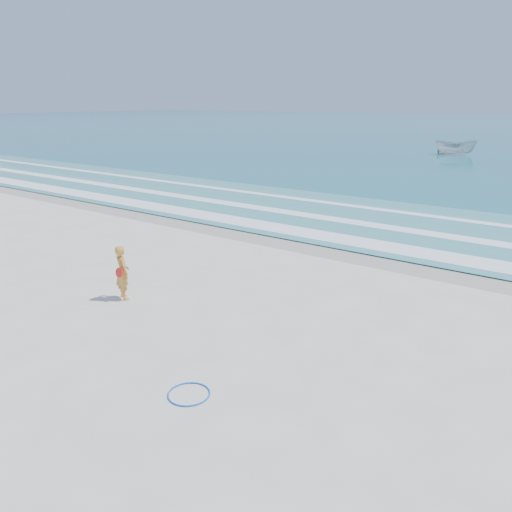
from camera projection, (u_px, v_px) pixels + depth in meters
The scene contains 9 objects.
ground at pixel (145, 333), 11.92m from camera, with size 400.00×400.00×0.00m, color silver.
wet_sand at pixel (325, 247), 18.87m from camera, with size 400.00×2.40×0.00m, color #B2A893.
shallow at pixel (378, 221), 22.71m from camera, with size 400.00×10.00×0.01m, color #59B7AD.
foam_near at pixel (341, 239), 19.86m from camera, with size 400.00×1.40×0.01m, color white.
foam_mid at pixel (371, 225), 22.09m from camera, with size 400.00×0.90×0.01m, color white.
foam_far at pixel (398, 212), 24.64m from camera, with size 400.00×0.60×0.01m, color white.
hoop at pixel (189, 394), 9.44m from camera, with size 0.81×0.81×0.03m, color blue.
boat at pixel (456, 147), 50.26m from camera, with size 1.49×3.96×1.53m, color silver.
woman at pixel (123, 273), 13.81m from camera, with size 0.66×0.56×1.53m.
Camera 1 is at (8.53, -7.18, 5.34)m, focal length 35.00 mm.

